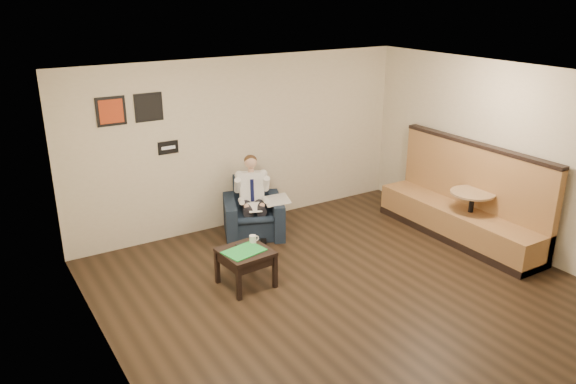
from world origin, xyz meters
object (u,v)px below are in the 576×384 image
seated_man (254,201)px  banquette (461,193)px  coffee_mug (253,239)px  armchair (253,208)px  green_folder (244,251)px  side_table (246,268)px  smartphone (242,244)px  cafe_table (470,217)px

seated_man → banquette: banquette is taller
coffee_mug → seated_man: bearing=61.1°
armchair → banquette: 3.32m
green_folder → seated_man: bearing=57.0°
seated_man → side_table: seated_man is taller
armchair → smartphone: size_ratio=5.72×
coffee_mug → smartphone: size_ratio=0.68×
coffee_mug → banquette: (3.43, -0.56, 0.18)m
seated_man → banquette: size_ratio=0.41×
armchair → seated_man: bearing=-90.0°
side_table → banquette: bearing=-6.4°
coffee_mug → banquette: size_ratio=0.04×
armchair → cafe_table: size_ratio=1.09×
armchair → side_table: armchair is taller
banquette → cafe_table: (0.01, -0.21, -0.33)m
smartphone → banquette: 3.64m
armchair → green_folder: size_ratio=1.78×
side_table → green_folder: green_folder is taller
armchair → side_table: bearing=-99.7°
green_folder → coffee_mug: size_ratio=4.74×
seated_man → side_table: 1.61m
green_folder → banquette: 3.69m
green_folder → armchair: bearing=57.7°
side_table → banquette: size_ratio=0.21×
green_folder → cafe_table: size_ratio=0.62×
seated_man → cafe_table: bearing=-12.7°
seated_man → banquette: bearing=-9.8°
green_folder → cafe_table: cafe_table is taller
side_table → smartphone: 0.33m
coffee_mug → banquette: banquette is taller
side_table → banquette: 3.69m
smartphone → banquette: banquette is taller
smartphone → coffee_mug: bearing=-7.1°
armchair → smartphone: 1.51m
seated_man → coffee_mug: (-0.65, -1.18, -0.04)m
seated_man → coffee_mug: size_ratio=11.17×
smartphone → armchair: bearing=61.6°
green_folder → coffee_mug: (0.23, 0.18, 0.05)m
smartphone → cafe_table: size_ratio=0.19×
green_folder → side_table: bearing=38.0°
armchair → banquette: size_ratio=0.31×
coffee_mug → cafe_table: (3.44, -0.77, -0.15)m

